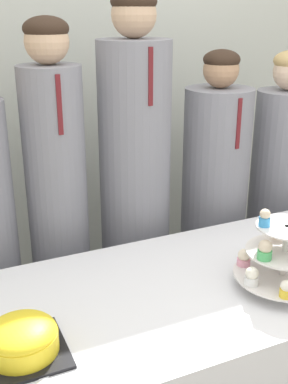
{
  "coord_description": "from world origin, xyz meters",
  "views": [
    {
      "loc": [
        -0.84,
        -0.85,
        1.58
      ],
      "look_at": [
        -0.27,
        0.41,
        1.06
      ],
      "focal_mm": 45.0,
      "sensor_mm": 36.0,
      "label": 1
    }
  ],
  "objects_px": {
    "cupcake_stand": "(284,256)",
    "student_3": "(213,209)",
    "student_4": "(278,197)",
    "student_2": "(135,198)",
    "student_1": "(59,218)",
    "round_cake": "(22,339)"
  },
  "relations": [
    {
      "from": "cupcake_stand",
      "to": "student_3",
      "type": "distance_m",
      "value": 0.8
    },
    {
      "from": "student_3",
      "to": "student_4",
      "type": "distance_m",
      "value": 0.4
    },
    {
      "from": "cupcake_stand",
      "to": "student_3",
      "type": "height_order",
      "value": "student_3"
    },
    {
      "from": "student_2",
      "to": "student_4",
      "type": "height_order",
      "value": "student_2"
    },
    {
      "from": "student_4",
      "to": "student_1",
      "type": "bearing_deg",
      "value": -180.0
    },
    {
      "from": "round_cake",
      "to": "cupcake_stand",
      "type": "xyz_separation_m",
      "value": [
        0.86,
        -0.02,
        0.06
      ]
    },
    {
      "from": "cupcake_stand",
      "to": "student_3",
      "type": "relative_size",
      "value": 0.23
    },
    {
      "from": "round_cake",
      "to": "student_3",
      "type": "relative_size",
      "value": 0.16
    },
    {
      "from": "student_2",
      "to": "student_3",
      "type": "xyz_separation_m",
      "value": [
        0.42,
        -0.0,
        -0.13
      ]
    },
    {
      "from": "student_3",
      "to": "student_2",
      "type": "bearing_deg",
      "value": 180.0
    },
    {
      "from": "student_4",
      "to": "round_cake",
      "type": "bearing_deg",
      "value": -153.26
    },
    {
      "from": "round_cake",
      "to": "student_2",
      "type": "distance_m",
      "value": 0.99
    },
    {
      "from": "round_cake",
      "to": "student_1",
      "type": "bearing_deg",
      "value": 67.96
    },
    {
      "from": "student_4",
      "to": "cupcake_stand",
      "type": "bearing_deg",
      "value": -128.96
    },
    {
      "from": "round_cake",
      "to": "student_3",
      "type": "xyz_separation_m",
      "value": [
        1.07,
        0.74,
        -0.1
      ]
    },
    {
      "from": "round_cake",
      "to": "student_4",
      "type": "relative_size",
      "value": 0.16
    },
    {
      "from": "student_1",
      "to": "student_2",
      "type": "height_order",
      "value": "student_2"
    },
    {
      "from": "round_cake",
      "to": "student_4",
      "type": "xyz_separation_m",
      "value": [
        1.47,
        0.74,
        -0.1
      ]
    },
    {
      "from": "student_2",
      "to": "student_3",
      "type": "height_order",
      "value": "student_2"
    },
    {
      "from": "round_cake",
      "to": "student_1",
      "type": "relative_size",
      "value": 0.15
    },
    {
      "from": "student_3",
      "to": "round_cake",
      "type": "bearing_deg",
      "value": -145.31
    },
    {
      "from": "round_cake",
      "to": "student_4",
      "type": "distance_m",
      "value": 1.65
    }
  ]
}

